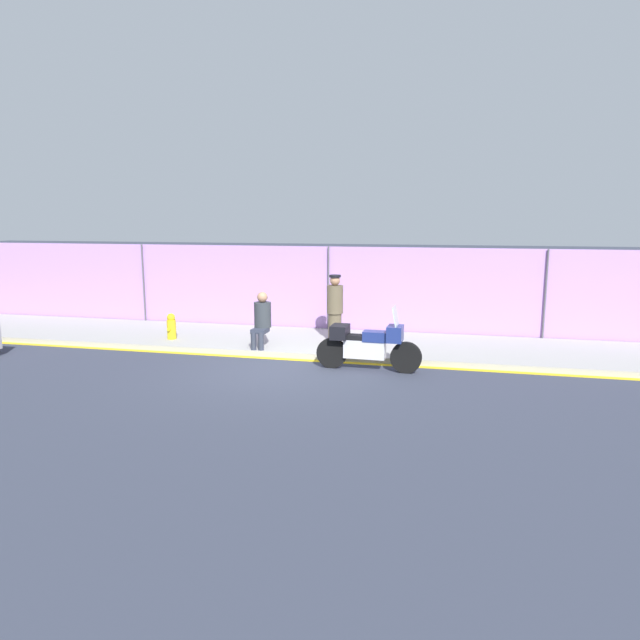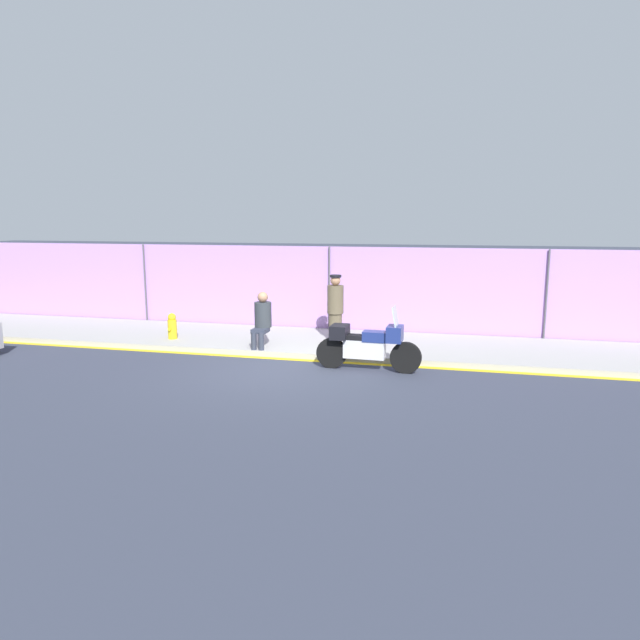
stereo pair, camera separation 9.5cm
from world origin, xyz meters
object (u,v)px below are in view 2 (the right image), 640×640
officer_standing (335,308)px  motorcycle (367,345)px  fire_hydrant (172,326)px  person_seated_on_curb (262,317)px

officer_standing → motorcycle: bearing=-62.0°
motorcycle → fire_hydrant: size_ratio=3.38×
person_seated_on_curb → fire_hydrant: (-2.61, 0.32, -0.41)m
officer_standing → fire_hydrant: bearing=-169.4°
motorcycle → person_seated_on_curb: 3.00m
motorcycle → officer_standing: size_ratio=1.35×
officer_standing → person_seated_on_curb: size_ratio=1.26×
motorcycle → person_seated_on_curb: size_ratio=1.70×
person_seated_on_curb → fire_hydrant: 2.66m
officer_standing → fire_hydrant: size_ratio=2.50×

